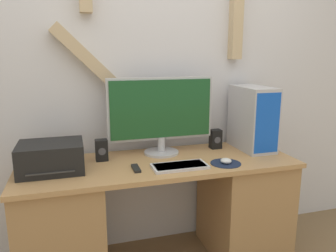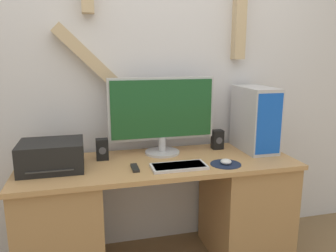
# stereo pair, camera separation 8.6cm
# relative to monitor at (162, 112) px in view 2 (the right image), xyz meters

# --- Properties ---
(wall_back) EXTENTS (6.40, 0.13, 2.70)m
(wall_back) POSITION_rel_monitor_xyz_m (-0.06, 0.20, 0.30)
(wall_back) COLOR silver
(wall_back) RESTS_ON ground_plane
(desk) EXTENTS (1.79, 0.63, 0.76)m
(desk) POSITION_rel_monitor_xyz_m (-0.06, -0.17, -0.66)
(desk) COLOR tan
(desk) RESTS_ON ground_plane
(monitor) EXTENTS (0.74, 0.24, 0.54)m
(monitor) POSITION_rel_monitor_xyz_m (0.00, 0.00, 0.00)
(monitor) COLOR #B7B7BC
(monitor) RESTS_ON desk
(keyboard) EXTENTS (0.34, 0.16, 0.02)m
(keyboard) POSITION_rel_monitor_xyz_m (0.03, -0.32, -0.28)
(keyboard) COLOR silver
(keyboard) RESTS_ON desk
(mousepad) EXTENTS (0.20, 0.20, 0.00)m
(mousepad) POSITION_rel_monitor_xyz_m (0.34, -0.33, -0.29)
(mousepad) COLOR #19233D
(mousepad) RESTS_ON desk
(mouse) EXTENTS (0.07, 0.07, 0.03)m
(mouse) POSITION_rel_monitor_xyz_m (0.34, -0.34, -0.27)
(mouse) COLOR silver
(mouse) RESTS_ON mousepad
(computer_tower) EXTENTS (0.21, 0.39, 0.46)m
(computer_tower) POSITION_rel_monitor_xyz_m (0.67, -0.07, -0.06)
(computer_tower) COLOR #B2B2B7
(computer_tower) RESTS_ON desk
(printer) EXTENTS (0.37, 0.30, 0.17)m
(printer) POSITION_rel_monitor_xyz_m (-0.72, -0.16, -0.21)
(printer) COLOR black
(printer) RESTS_ON desk
(speaker_left) EXTENTS (0.08, 0.07, 0.14)m
(speaker_left) POSITION_rel_monitor_xyz_m (-0.42, -0.04, -0.22)
(speaker_left) COLOR black
(speaker_left) RESTS_ON desk
(speaker_right) EXTENTS (0.08, 0.07, 0.14)m
(speaker_right) POSITION_rel_monitor_xyz_m (0.42, 0.01, -0.22)
(speaker_right) COLOR black
(speaker_right) RESTS_ON desk
(remote_control) EXTENTS (0.04, 0.13, 0.02)m
(remote_control) POSITION_rel_monitor_xyz_m (-0.24, -0.28, -0.29)
(remote_control) COLOR black
(remote_control) RESTS_ON desk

